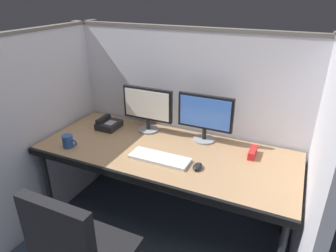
# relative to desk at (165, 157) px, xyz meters

# --- Properties ---
(cubicle_partition_rear) EXTENTS (2.21, 0.06, 1.57)m
(cubicle_partition_rear) POSITION_rel_desk_xyz_m (0.00, 0.46, 0.10)
(cubicle_partition_rear) COLOR silver
(cubicle_partition_rear) RESTS_ON ground
(cubicle_partition_left) EXTENTS (0.06, 1.41, 1.57)m
(cubicle_partition_left) POSITION_rel_desk_xyz_m (-0.99, -0.09, 0.10)
(cubicle_partition_left) COLOR silver
(cubicle_partition_left) RESTS_ON ground
(cubicle_partition_right) EXTENTS (0.06, 1.41, 1.57)m
(cubicle_partition_right) POSITION_rel_desk_xyz_m (0.99, -0.09, 0.10)
(cubicle_partition_right) COLOR silver
(cubicle_partition_right) RESTS_ON ground
(desk) EXTENTS (1.90, 0.80, 0.74)m
(desk) POSITION_rel_desk_xyz_m (0.00, 0.00, 0.00)
(desk) COLOR #997551
(desk) RESTS_ON ground
(monitor_left) EXTENTS (0.43, 0.17, 0.37)m
(monitor_left) POSITION_rel_desk_xyz_m (-0.28, 0.27, 0.27)
(monitor_left) COLOR gray
(monitor_left) RESTS_ON desk
(monitor_right) EXTENTS (0.43, 0.17, 0.37)m
(monitor_right) POSITION_rel_desk_xyz_m (0.21, 0.29, 0.27)
(monitor_right) COLOR gray
(monitor_right) RESTS_ON desk
(keyboard_main) EXTENTS (0.43, 0.15, 0.02)m
(keyboard_main) POSITION_rel_desk_xyz_m (0.02, -0.12, 0.06)
(keyboard_main) COLOR silver
(keyboard_main) RESTS_ON desk
(computer_mouse) EXTENTS (0.06, 0.10, 0.04)m
(computer_mouse) POSITION_rel_desk_xyz_m (0.30, -0.12, 0.07)
(computer_mouse) COLOR black
(computer_mouse) RESTS_ON desk
(desk_phone) EXTENTS (0.17, 0.19, 0.09)m
(desk_phone) POSITION_rel_desk_xyz_m (-0.61, 0.17, 0.08)
(desk_phone) COLOR black
(desk_phone) RESTS_ON desk
(red_stapler) EXTENTS (0.04, 0.15, 0.06)m
(red_stapler) POSITION_rel_desk_xyz_m (0.60, 0.20, 0.08)
(red_stapler) COLOR red
(red_stapler) RESTS_ON desk
(coffee_mug) EXTENTS (0.13, 0.08, 0.09)m
(coffee_mug) POSITION_rel_desk_xyz_m (-0.69, -0.24, 0.10)
(coffee_mug) COLOR #264C8C
(coffee_mug) RESTS_ON desk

